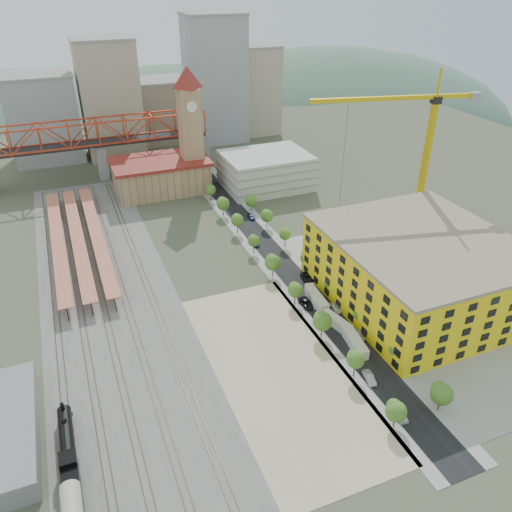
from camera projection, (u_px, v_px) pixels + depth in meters
name	position (u px, v px, depth m)	size (l,w,h in m)	color
ground	(246.00, 293.00, 140.28)	(400.00, 400.00, 0.00)	#474C38
ballast_strip	(106.00, 287.00, 142.58)	(36.00, 165.00, 0.06)	#605E59
dirt_lot	(279.00, 369.00, 113.73)	(28.00, 67.00, 0.06)	tan
street_asphalt	(276.00, 257.00, 157.49)	(12.00, 170.00, 0.06)	black
sidewalk_west	(260.00, 260.00, 155.70)	(3.00, 170.00, 0.04)	gray
sidewalk_east	(291.00, 254.00, 159.28)	(3.00, 170.00, 0.04)	gray
construction_pad	(422.00, 296.00, 138.88)	(50.00, 90.00, 0.06)	gray
rail_tracks	(100.00, 288.00, 141.93)	(26.56, 160.00, 0.18)	#382B23
platform_canopies	(77.00, 236.00, 160.99)	(16.00, 80.00, 4.12)	#C16A4A
station_hall	(161.00, 175.00, 201.00)	(38.00, 24.00, 13.10)	tan
clock_tower	(190.00, 118.00, 192.55)	(12.00, 12.00, 52.00)	tan
parking_garage	(266.00, 171.00, 204.55)	(34.00, 26.00, 14.00)	silver
truss_bridge	(98.00, 135.00, 206.79)	(94.00, 9.60, 25.60)	gray
construction_building	(419.00, 269.00, 133.19)	(44.60, 50.60, 18.80)	yellow
street_trees	(289.00, 273.00, 149.49)	(15.40, 124.40, 8.00)	#366A1F
skyline	(155.00, 100.00, 245.27)	(133.00, 46.00, 60.00)	#9EA0A3
distant_hills	(183.00, 194.00, 403.26)	(647.00, 264.00, 227.00)	#4C6B59
locomotive	(68.00, 450.00, 91.93)	(3.04, 23.47, 5.87)	black
tower_crane	(418.00, 141.00, 150.44)	(50.48, 13.23, 54.85)	gold
site_trailer_a	(355.00, 343.00, 119.36)	(2.61, 9.91, 2.71)	silver
site_trailer_b	(337.00, 322.00, 126.54)	(2.44, 9.27, 2.54)	silver
site_trailer_c	(317.00, 300.00, 134.94)	(2.66, 10.12, 2.77)	silver
site_trailer_d	(313.00, 296.00, 136.66)	(2.45, 9.31, 2.55)	silver
car_0	(400.00, 414.00, 101.11)	(1.82, 4.52, 1.54)	white
car_1	(369.00, 378.00, 110.11)	(1.65, 4.74, 1.56)	#A4A4A9
car_2	(306.00, 303.00, 134.49)	(2.65, 5.74, 1.60)	black
car_3	(255.00, 243.00, 163.97)	(1.93, 4.76, 1.38)	navy
car_4	(359.00, 335.00, 123.02)	(1.69, 4.20, 1.43)	silver
car_5	(335.00, 308.00, 132.56)	(1.58, 4.53, 1.49)	#A0A1A5
car_6	(307.00, 278.00, 145.53)	(2.66, 5.77, 1.60)	black
car_7	(251.00, 217.00, 181.14)	(1.86, 4.57, 1.33)	navy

